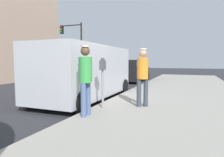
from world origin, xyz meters
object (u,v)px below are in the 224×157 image
parking_meter_near (103,74)px  pedestrian_in_orange (143,73)px  parked_sedan_ahead (132,72)px  pedestrian_in_green (85,76)px  parked_van (86,71)px  parking_meter_far (138,69)px  traffic_light_corner (74,41)px

parking_meter_near → pedestrian_in_orange: pedestrian_in_orange is taller
parked_sedan_ahead → pedestrian_in_orange: bearing=-72.3°
pedestrian_in_green → parked_van: size_ratio=0.35×
parking_meter_near → parking_meter_far: bearing=90.0°
parked_sedan_ahead → parked_van: bearing=-87.9°
parking_meter_near → traffic_light_corner: 14.21m
parking_meter_near → parking_meter_far: (0.00, 4.35, 0.00)m
pedestrian_in_green → parked_van: bearing=119.0°
pedestrian_in_green → traffic_light_corner: (-8.14, 12.36, 2.33)m
parking_meter_near → pedestrian_in_green: pedestrian_in_green is taller
pedestrian_in_orange → traffic_light_corner: size_ratio=0.34×
parking_meter_far → parked_sedan_ahead: 5.57m
parking_meter_near → pedestrian_in_orange: 1.23m
parked_van → pedestrian_in_orange: bearing=-22.1°
parking_meter_far → parked_van: parked_van is taller
pedestrian_in_orange → parking_meter_near: bearing=-149.7°
parking_meter_far → pedestrian_in_green: pedestrian_in_green is taller
parking_meter_far → traffic_light_corner: bearing=139.3°
parked_van → parking_meter_far: bearing=60.8°
traffic_light_corner → parked_sedan_ahead: bearing=-15.5°
traffic_light_corner → pedestrian_in_green: bearing=-56.6°
parking_meter_far → pedestrian_in_orange: size_ratio=0.85×
parking_meter_far → parked_van: 3.08m
pedestrian_in_green → pedestrian_in_orange: size_ratio=1.00×
parking_meter_near → traffic_light_corner: (-8.18, 11.38, 2.34)m
parking_meter_near → parked_sedan_ahead: 9.79m
parking_meter_far → pedestrian_in_orange: bearing=-74.0°
parking_meter_far → traffic_light_corner: size_ratio=0.29×
parking_meter_far → parked_van: size_ratio=0.29×
parking_meter_far → parked_van: bearing=-119.2°
parked_sedan_ahead → traffic_light_corner: 7.18m
parked_sedan_ahead → traffic_light_corner: bearing=164.5°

